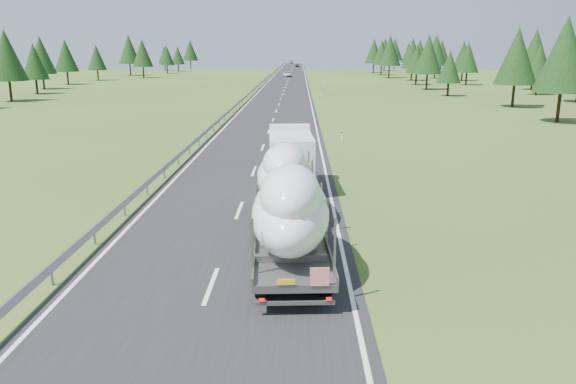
{
  "coord_description": "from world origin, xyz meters",
  "views": [
    {
      "loc": [
        2.9,
        -17.19,
        7.63
      ],
      "look_at": [
        2.45,
        5.39,
        1.87
      ],
      "focal_mm": 35.0,
      "sensor_mm": 36.0,
      "label": 1
    }
  ],
  "objects_px": {
    "distant_car_dark": "(297,66)",
    "distant_car_blue": "(291,62)",
    "boat_truck": "(288,183)",
    "distant_van": "(287,74)",
    "highway_sign": "(325,84)"
  },
  "relations": [
    {
      "from": "distant_car_dark",
      "to": "distant_car_blue",
      "type": "height_order",
      "value": "distant_car_blue"
    },
    {
      "from": "boat_truck",
      "to": "distant_van",
      "type": "relative_size",
      "value": 3.46
    },
    {
      "from": "highway_sign",
      "to": "distant_car_blue",
      "type": "bearing_deg",
      "value": 92.31
    },
    {
      "from": "distant_car_dark",
      "to": "distant_car_blue",
      "type": "xyz_separation_m",
      "value": [
        -3.38,
        62.48,
        0.1
      ]
    },
    {
      "from": "highway_sign",
      "to": "distant_car_blue",
      "type": "height_order",
      "value": "highway_sign"
    },
    {
      "from": "highway_sign",
      "to": "distant_van",
      "type": "distance_m",
      "value": 65.35
    },
    {
      "from": "distant_van",
      "to": "distant_car_blue",
      "type": "distance_m",
      "value": 151.63
    },
    {
      "from": "distant_car_dark",
      "to": "distant_car_blue",
      "type": "relative_size",
      "value": 0.84
    },
    {
      "from": "highway_sign",
      "to": "distant_van",
      "type": "height_order",
      "value": "highway_sign"
    },
    {
      "from": "boat_truck",
      "to": "distant_car_blue",
      "type": "relative_size",
      "value": 3.96
    },
    {
      "from": "distant_van",
      "to": "distant_car_blue",
      "type": "xyz_separation_m",
      "value": [
        -0.98,
        151.63,
        0.02
      ]
    },
    {
      "from": "distant_car_blue",
      "to": "distant_car_dark",
      "type": "bearing_deg",
      "value": -91.95
    },
    {
      "from": "highway_sign",
      "to": "boat_truck",
      "type": "bearing_deg",
      "value": -93.68
    },
    {
      "from": "distant_car_dark",
      "to": "boat_truck",
      "type": "bearing_deg",
      "value": -93.73
    },
    {
      "from": "highway_sign",
      "to": "distant_car_dark",
      "type": "relative_size",
      "value": 0.67
    }
  ]
}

